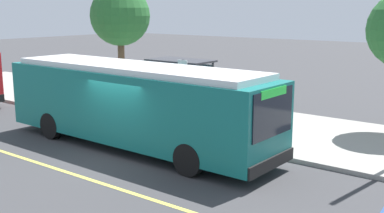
{
  "coord_description": "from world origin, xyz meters",
  "views": [
    {
      "loc": [
        11.32,
        -10.82,
        4.85
      ],
      "look_at": [
        2.09,
        1.15,
        1.76
      ],
      "focal_mm": 44.97,
      "sensor_mm": 36.0,
      "label": 1
    }
  ],
  "objects": [
    {
      "name": "lane_stripe_center",
      "position": [
        0.0,
        -2.2,
        0.0
      ],
      "size": [
        36.0,
        0.14,
        0.01
      ],
      "primitive_type": "cube",
      "color": "#E0D64C",
      "rests_on": "ground_plane"
    },
    {
      "name": "route_sign_post",
      "position": [
        -0.06,
        3.36,
        1.96
      ],
      "size": [
        0.44,
        0.08,
        2.8
      ],
      "color": "#333338",
      "rests_on": "sidewalk_curb"
    },
    {
      "name": "street_tree_near_shelter",
      "position": [
        -7.52,
        7.36,
        4.44
      ],
      "size": [
        3.18,
        3.18,
        5.91
      ],
      "color": "brown",
      "rests_on": "sidewalk_curb"
    },
    {
      "name": "waiting_bench",
      "position": [
        -1.87,
        5.65,
        0.63
      ],
      "size": [
        1.6,
        0.48,
        0.95
      ],
      "color": "brown",
      "rests_on": "sidewalk_curb"
    },
    {
      "name": "sidewalk_curb",
      "position": [
        0.0,
        6.0,
        0.07
      ],
      "size": [
        44.0,
        6.4,
        0.15
      ],
      "primitive_type": "cube",
      "color": "gray",
      "rests_on": "ground_plane"
    },
    {
      "name": "ground_plane",
      "position": [
        0.0,
        0.0,
        0.0
      ],
      "size": [
        120.0,
        120.0,
        0.0
      ],
      "primitive_type": "plane",
      "color": "#38383A"
    },
    {
      "name": "pedestrian_commuter",
      "position": [
        1.2,
        4.56,
        1.12
      ],
      "size": [
        0.24,
        0.4,
        1.69
      ],
      "color": "#282D47",
      "rests_on": "sidewalk_curb"
    },
    {
      "name": "transit_bus_main",
      "position": [
        -0.36,
        1.01,
        1.62
      ],
      "size": [
        11.08,
        2.74,
        2.95
      ],
      "color": "#146B66",
      "rests_on": "ground_plane"
    },
    {
      "name": "bus_shelter",
      "position": [
        -2.23,
        5.83,
        1.92
      ],
      "size": [
        2.9,
        1.6,
        2.48
      ],
      "color": "#333338",
      "rests_on": "sidewalk_curb"
    }
  ]
}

